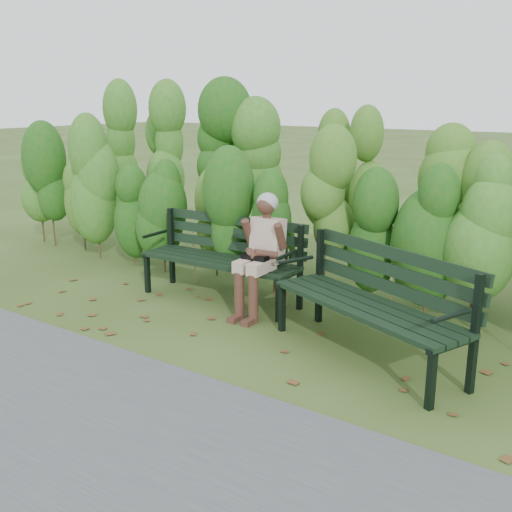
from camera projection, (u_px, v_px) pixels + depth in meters
The scene contains 7 objects.
ground at pixel (237, 334), 6.12m from camera, with size 80.00×80.00×0.00m, color #374718.
footpath at pixel (58, 428), 4.37m from camera, with size 60.00×2.50×0.01m, color #474749.
hedge_band at pixel (326, 190), 7.28m from camera, with size 11.04×1.67×2.42m.
leaf_litter at pixel (242, 341), 5.94m from camera, with size 5.51×2.25×0.01m.
bench_left at pixel (225, 251), 7.07m from camera, with size 1.99×0.72×0.98m.
bench_right at pixel (376, 295), 5.46m from camera, with size 2.13×1.37×1.02m.
seated_woman at pixel (261, 246), 6.54m from camera, with size 0.51×0.75×1.34m.
Camera 1 is at (3.41, -4.59, 2.34)m, focal length 42.00 mm.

